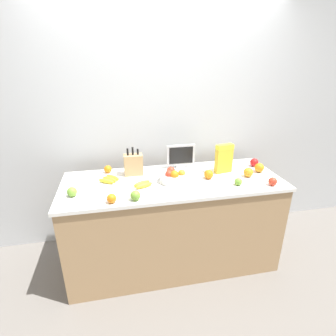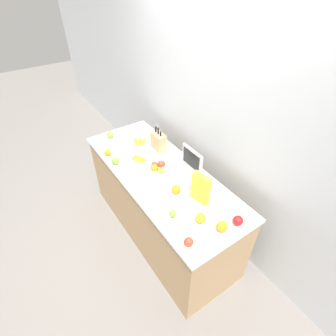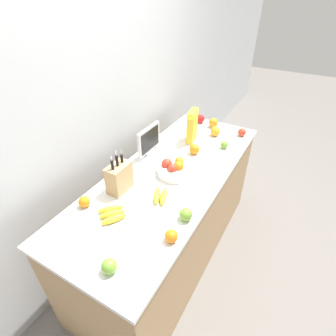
{
  "view_description": "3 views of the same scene",
  "coord_description": "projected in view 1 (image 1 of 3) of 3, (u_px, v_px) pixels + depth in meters",
  "views": [
    {
      "loc": [
        -0.48,
        -2.1,
        1.9
      ],
      "look_at": [
        -0.05,
        -0.03,
        1.04
      ],
      "focal_mm": 28.0,
      "sensor_mm": 36.0,
      "label": 1
    },
    {
      "loc": [
        1.67,
        -1.05,
        2.57
      ],
      "look_at": [
        0.08,
        0.04,
        0.99
      ],
      "focal_mm": 28.0,
      "sensor_mm": 36.0,
      "label": 2
    },
    {
      "loc": [
        -1.36,
        -0.76,
        2.04
      ],
      "look_at": [
        -0.09,
        -0.03,
        1.01
      ],
      "focal_mm": 28.0,
      "sensor_mm": 36.0,
      "label": 3
    }
  ],
  "objects": [
    {
      "name": "small_monitor",
      "position": [
        181.0,
        156.0,
        2.6
      ],
      "size": [
        0.28,
        0.03,
        0.24
      ],
      "color": "#B7B7BC",
      "rests_on": "counter"
    },
    {
      "name": "banana_bunch_left",
      "position": [
        143.0,
        184.0,
        2.24
      ],
      "size": [
        0.18,
        0.15,
        0.04
      ],
      "rotation": [
        0.0,
        0.0,
        3.46
      ],
      "color": "yellow",
      "rests_on": "counter"
    },
    {
      "name": "knife_block",
      "position": [
        133.0,
        164.0,
        2.45
      ],
      "size": [
        0.17,
        0.1,
        0.31
      ],
      "color": "tan",
      "rests_on": "counter"
    },
    {
      "name": "fruit_bowl",
      "position": [
        174.0,
        177.0,
        2.33
      ],
      "size": [
        0.25,
        0.25,
        0.12
      ],
      "color": "silver",
      "rests_on": "counter"
    },
    {
      "name": "ground_plane",
      "position": [
        172.0,
        259.0,
        2.71
      ],
      "size": [
        14.0,
        14.0,
        0.0
      ],
      "primitive_type": "plane",
      "color": "slate"
    },
    {
      "name": "apple_by_knife_block",
      "position": [
        135.0,
        196.0,
        2.01
      ],
      "size": [
        0.08,
        0.08,
        0.08
      ],
      "primitive_type": "sphere",
      "color": "#6B9E33",
      "rests_on": "counter"
    },
    {
      "name": "apple_middle",
      "position": [
        238.0,
        182.0,
        2.26
      ],
      "size": [
        0.07,
        0.07,
        0.07
      ],
      "primitive_type": "sphere",
      "color": "#6B9E33",
      "rests_on": "counter"
    },
    {
      "name": "orange_by_cereal",
      "position": [
        248.0,
        172.0,
        2.42
      ],
      "size": [
        0.09,
        0.09,
        0.09
      ],
      "primitive_type": "sphere",
      "color": "orange",
      "rests_on": "counter"
    },
    {
      "name": "apple_near_bananas",
      "position": [
        273.0,
        181.0,
        2.26
      ],
      "size": [
        0.07,
        0.07,
        0.07
      ],
      "primitive_type": "sphere",
      "color": "red",
      "rests_on": "counter"
    },
    {
      "name": "orange_front_right",
      "position": [
        112.0,
        198.0,
        1.98
      ],
      "size": [
        0.07,
        0.07,
        0.07
      ],
      "primitive_type": "sphere",
      "color": "orange",
      "rests_on": "counter"
    },
    {
      "name": "apple_rightmost",
      "position": [
        72.0,
        192.0,
        2.07
      ],
      "size": [
        0.08,
        0.08,
        0.08
      ],
      "primitive_type": "sphere",
      "color": "#6B9E33",
      "rests_on": "counter"
    },
    {
      "name": "orange_near_bowl",
      "position": [
        259.0,
        168.0,
        2.52
      ],
      "size": [
        0.09,
        0.09,
        0.09
      ],
      "primitive_type": "sphere",
      "color": "orange",
      "rests_on": "counter"
    },
    {
      "name": "counter",
      "position": [
        173.0,
        222.0,
        2.54
      ],
      "size": [
        1.98,
        0.76,
        0.9
      ],
      "color": "tan",
      "rests_on": "ground_plane"
    },
    {
      "name": "cereal_box",
      "position": [
        224.0,
        157.0,
        2.48
      ],
      "size": [
        0.18,
        0.09,
        0.28
      ],
      "rotation": [
        0.0,
        0.0,
        0.19
      ],
      "color": "gold",
      "rests_on": "counter"
    },
    {
      "name": "orange_front_left",
      "position": [
        108.0,
        169.0,
        2.51
      ],
      "size": [
        0.07,
        0.07,
        0.07
      ],
      "primitive_type": "sphere",
      "color": "orange",
      "rests_on": "counter"
    },
    {
      "name": "wall_back",
      "position": [
        161.0,
        123.0,
        2.76
      ],
      "size": [
        9.0,
        0.06,
        2.6
      ],
      "color": "silver",
      "rests_on": "ground_plane"
    },
    {
      "name": "apple_leftmost",
      "position": [
        254.0,
        162.0,
        2.66
      ],
      "size": [
        0.08,
        0.08,
        0.08
      ],
      "primitive_type": "sphere",
      "color": "red",
      "rests_on": "counter"
    },
    {
      "name": "banana_bunch_right",
      "position": [
        110.0,
        179.0,
        2.34
      ],
      "size": [
        0.2,
        0.2,
        0.04
      ],
      "rotation": [
        0.0,
        0.0,
        2.48
      ],
      "color": "yellow",
      "rests_on": "counter"
    },
    {
      "name": "orange_front_center",
      "position": [
        209.0,
        174.0,
        2.38
      ],
      "size": [
        0.08,
        0.08,
        0.08
      ],
      "primitive_type": "sphere",
      "color": "orange",
      "rests_on": "counter"
    }
  ]
}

